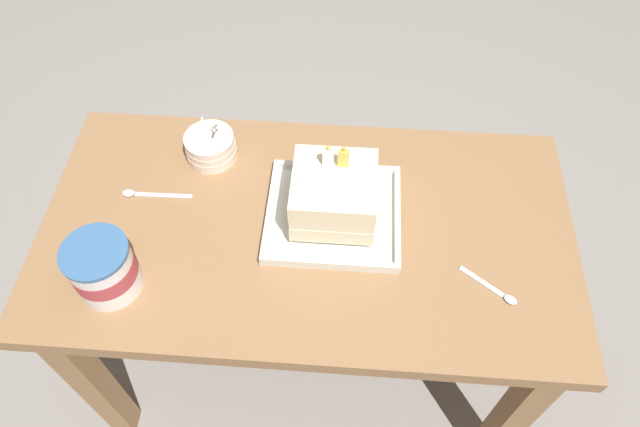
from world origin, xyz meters
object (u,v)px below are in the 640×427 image
(birthday_cake, at_px, (334,194))
(serving_spoon_near_tray, at_px, (499,293))
(bowl_stack, at_px, (210,147))
(ice_cream_tub, at_px, (103,268))
(serving_spoon_by_bowls, at_px, (142,194))
(foil_tray, at_px, (333,215))

(birthday_cake, xyz_separation_m, serving_spoon_near_tray, (0.33, -0.16, -0.07))
(birthday_cake, bearing_deg, bowl_stack, 152.10)
(birthday_cake, relative_size, bowl_stack, 1.46)
(ice_cream_tub, height_order, serving_spoon_by_bowls, ice_cream_tub)
(serving_spoon_near_tray, xyz_separation_m, serving_spoon_by_bowls, (-0.76, 0.19, 0.00))
(ice_cream_tub, height_order, serving_spoon_near_tray, ice_cream_tub)
(foil_tray, xyz_separation_m, ice_cream_tub, (-0.43, -0.20, 0.06))
(foil_tray, height_order, birthday_cake, birthday_cake)
(foil_tray, xyz_separation_m, birthday_cake, (-0.00, 0.00, 0.07))
(serving_spoon_near_tray, bearing_deg, bowl_stack, 153.30)
(serving_spoon_by_bowls, bearing_deg, serving_spoon_near_tray, -13.99)
(foil_tray, bearing_deg, serving_spoon_near_tray, -25.61)
(foil_tray, relative_size, serving_spoon_by_bowls, 1.82)
(ice_cream_tub, bearing_deg, serving_spoon_by_bowls, 89.12)
(serving_spoon_near_tray, distance_m, serving_spoon_by_bowls, 0.78)
(birthday_cake, height_order, serving_spoon_near_tray, birthday_cake)
(foil_tray, height_order, bowl_stack, bowl_stack)
(foil_tray, height_order, serving_spoon_near_tray, foil_tray)
(ice_cream_tub, xyz_separation_m, serving_spoon_by_bowls, (0.00, 0.22, -0.06))
(ice_cream_tub, distance_m, serving_spoon_near_tray, 0.76)
(serving_spoon_near_tray, bearing_deg, serving_spoon_by_bowls, 166.01)
(ice_cream_tub, xyz_separation_m, serving_spoon_near_tray, (0.76, 0.04, -0.06))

